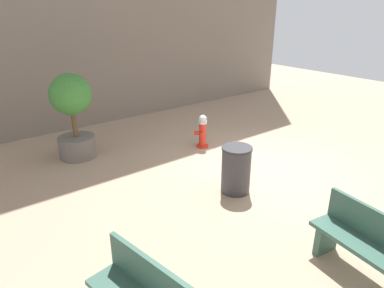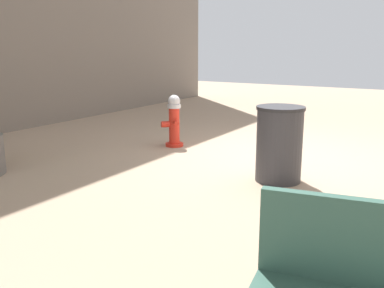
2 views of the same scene
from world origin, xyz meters
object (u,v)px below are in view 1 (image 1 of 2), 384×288
object	(u,v)px
bench_near	(374,248)
planter_tree	(73,111)
trash_bin	(236,169)
fire_hydrant	(202,131)

from	to	relation	value
bench_near	planter_tree	size ratio (longest dim) A/B	0.85
trash_bin	planter_tree	bearing A→B (deg)	27.62
fire_hydrant	trash_bin	world-z (taller)	trash_bin
bench_near	planter_tree	distance (m)	6.54
planter_tree	trash_bin	bearing A→B (deg)	-152.38
bench_near	trash_bin	xyz separation A→B (m)	(2.79, -0.24, -0.03)
bench_near	planter_tree	bearing A→B (deg)	14.26
fire_hydrant	trash_bin	xyz separation A→B (m)	(-2.17, 0.92, 0.04)
planter_tree	trash_bin	xyz separation A→B (m)	(-3.52, -1.84, -0.67)
planter_tree	fire_hydrant	bearing A→B (deg)	-116.04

